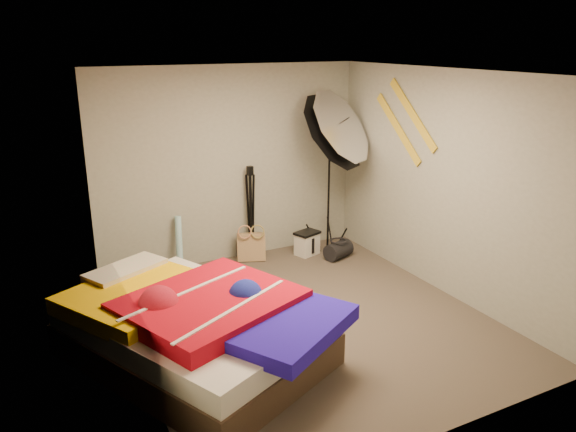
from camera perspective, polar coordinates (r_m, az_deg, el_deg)
floor at (r=5.94m, az=1.83°, el=-10.49°), size 4.00×4.00×0.00m
ceiling at (r=5.24m, az=2.10°, el=14.37°), size 4.00×4.00×0.00m
wall_back at (r=7.22m, az=-5.83°, el=5.16°), size 3.50×0.00×3.50m
wall_front at (r=3.94m, az=16.33°, el=-6.25°), size 3.50×0.00×3.50m
wall_left at (r=4.89m, az=-16.27°, el=-1.56°), size 0.00×4.00×4.00m
wall_right at (r=6.47m, az=15.64°, el=3.13°), size 0.00×4.00×4.00m
tote_bag at (r=7.38m, az=-3.75°, el=-3.16°), size 0.40×0.28×0.38m
wrapping_roll at (r=7.11m, az=-11.00°, el=-2.84°), size 0.14×0.22×0.71m
camera_case at (r=7.57m, az=1.95°, el=-2.86°), size 0.35×0.29×0.30m
duffel_bag at (r=7.47m, az=5.13°, el=-3.48°), size 0.43×0.34×0.23m
wall_stripe_upper at (r=6.77m, az=12.55°, el=10.03°), size 0.02×0.91×0.78m
wall_stripe_lower at (r=6.99m, az=11.13°, el=8.69°), size 0.02×0.91×0.78m
bed at (r=5.21m, az=-9.48°, el=-10.93°), size 2.44×2.68×0.66m
photo_umbrella at (r=7.17m, az=4.51°, el=8.44°), size 1.11×1.24×2.31m
camera_tripod at (r=7.32m, az=-3.81°, el=1.02°), size 0.08×0.08×1.24m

